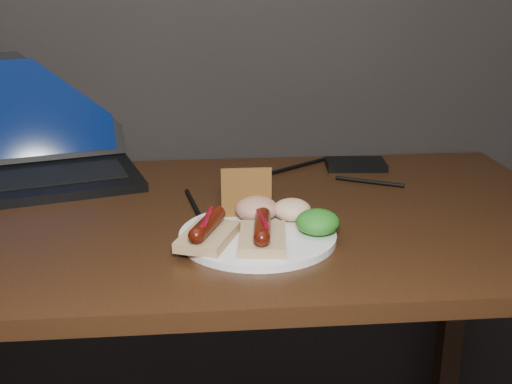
{
  "coord_description": "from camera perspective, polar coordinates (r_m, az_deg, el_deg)",
  "views": [
    {
      "loc": [
        0.03,
        0.31,
        1.16
      ],
      "look_at": [
        0.12,
        1.29,
        0.82
      ],
      "focal_mm": 45.0,
      "sensor_mm": 36.0,
      "label": 1
    }
  ],
  "objects": [
    {
      "name": "desk",
      "position": [
        1.18,
        -6.18,
        -5.98
      ],
      "size": [
        1.4,
        0.7,
        0.75
      ],
      "color": "#371E0D",
      "rests_on": "ground"
    },
    {
      "name": "laptop",
      "position": [
        1.4,
        -18.76,
        3.43
      ],
      "size": [
        0.45,
        0.42,
        0.25
      ],
      "color": "black",
      "rests_on": "desk"
    },
    {
      "name": "hard_drive",
      "position": [
        1.42,
        8.85,
        2.44
      ],
      "size": [
        0.13,
        0.09,
        0.02
      ],
      "primitive_type": "cube",
      "rotation": [
        0.0,
        0.0,
        -0.08
      ],
      "color": "black",
      "rests_on": "desk"
    },
    {
      "name": "desk_cables",
      "position": [
        1.26,
        -4.68,
        0.33
      ],
      "size": [
        0.85,
        0.38,
        0.01
      ],
      "color": "black",
      "rests_on": "desk"
    },
    {
      "name": "plate",
      "position": [
        1.03,
        0.15,
        -3.91
      ],
      "size": [
        0.31,
        0.31,
        0.01
      ],
      "primitive_type": "cylinder",
      "rotation": [
        0.0,
        0.0,
        -0.25
      ],
      "color": "white",
      "rests_on": "desk"
    },
    {
      "name": "bread_sausage_left",
      "position": [
        0.99,
        -4.32,
        -3.49
      ],
      "size": [
        0.11,
        0.13,
        0.04
      ],
      "color": "tan",
      "rests_on": "plate"
    },
    {
      "name": "bread_sausage_center",
      "position": [
        0.98,
        0.57,
        -3.69
      ],
      "size": [
        0.08,
        0.12,
        0.04
      ],
      "color": "tan",
      "rests_on": "plate"
    },
    {
      "name": "crispbread",
      "position": [
        1.08,
        -0.86,
        -0.04
      ],
      "size": [
        0.09,
        0.01,
        0.08
      ],
      "primitive_type": "cube",
      "color": "olive",
      "rests_on": "plate"
    },
    {
      "name": "salad_greens",
      "position": [
        1.02,
        5.51,
        -2.67
      ],
      "size": [
        0.07,
        0.07,
        0.04
      ],
      "primitive_type": "ellipsoid",
      "color": "#136013",
      "rests_on": "plate"
    },
    {
      "name": "salsa_mound",
      "position": [
        1.07,
        0.06,
        -1.48
      ],
      "size": [
        0.07,
        0.07,
        0.04
      ],
      "primitive_type": "ellipsoid",
      "color": "maroon",
      "rests_on": "plate"
    },
    {
      "name": "coleslaw_mound",
      "position": [
        1.08,
        3.22,
        -1.57
      ],
      "size": [
        0.06,
        0.06,
        0.04
      ],
      "primitive_type": "ellipsoid",
      "color": "beige",
      "rests_on": "plate"
    }
  ]
}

